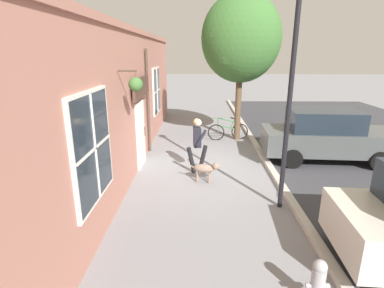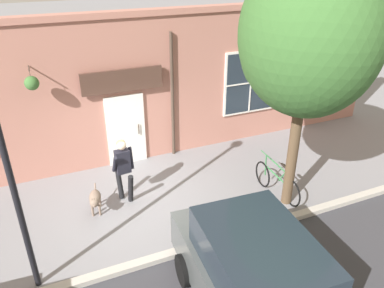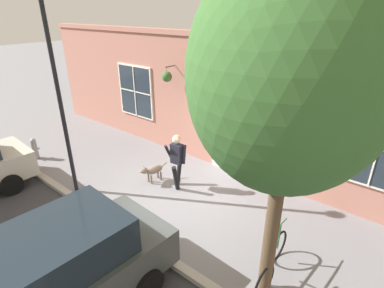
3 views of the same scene
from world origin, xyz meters
name	(u,v)px [view 3 (image 3 of 3)]	position (x,y,z in m)	size (l,w,h in m)	color
ground_plane	(178,195)	(0.00, 0.00, 0.00)	(90.00, 90.00, 0.00)	gray
storefront_facade	(226,105)	(-2.34, 0.00, 2.16)	(0.95, 18.00, 4.29)	#B27566
pedestrian_walking	(177,157)	(-0.33, -0.32, 1.01)	(0.66, 0.55, 1.69)	black
dog_on_leash	(152,170)	(-0.08, -1.11, 0.40)	(0.98, 0.39, 0.63)	#7F6B5B
street_tree_by_curb	(291,78)	(1.31, 3.31, 4.04)	(3.12, 2.81, 5.84)	brown
leaning_bicycle	(272,261)	(0.97, 3.30, 0.38)	(1.73, 0.27, 1.01)	black
parked_car_mid_block	(52,278)	(4.06, 0.81, 0.88)	(4.40, 2.14, 1.75)	#474C4C
street_lamp	(54,69)	(1.68, -2.54, 3.54)	(0.32, 0.32, 5.52)	black
fire_hydrant	(35,148)	(1.43, -5.51, 0.40)	(0.34, 0.20, 0.77)	#99999E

